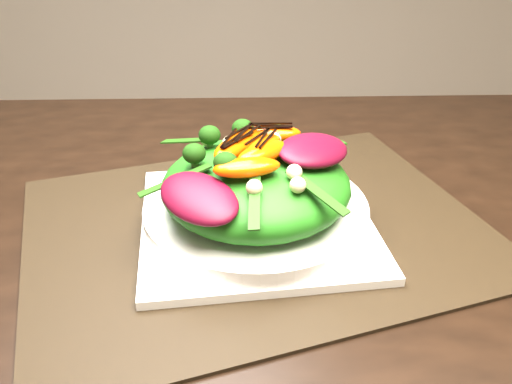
{
  "coord_description": "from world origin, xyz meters",
  "views": [
    {
      "loc": [
        0.04,
        -0.52,
        1.1
      ],
      "look_at": [
        0.05,
        0.01,
        0.8
      ],
      "focal_mm": 38.0,
      "sensor_mm": 36.0,
      "label": 1
    }
  ],
  "objects_px": {
    "placemat": "(256,226)",
    "lettuce_mound": "(256,185)",
    "salad_bowl": "(256,210)",
    "orange_segment": "(253,139)",
    "plate_base": "(256,221)",
    "dining_table": "(210,248)"
  },
  "relations": [
    {
      "from": "dining_table",
      "to": "salad_bowl",
      "type": "height_order",
      "value": "dining_table"
    },
    {
      "from": "orange_segment",
      "to": "dining_table",
      "type": "bearing_deg",
      "value": -143.05
    },
    {
      "from": "placemat",
      "to": "plate_base",
      "type": "distance_m",
      "value": 0.01
    },
    {
      "from": "placemat",
      "to": "lettuce_mound",
      "type": "bearing_deg",
      "value": 63.43
    },
    {
      "from": "plate_base",
      "to": "salad_bowl",
      "type": "bearing_deg",
      "value": 0.0
    },
    {
      "from": "placemat",
      "to": "salad_bowl",
      "type": "relative_size",
      "value": 2.01
    },
    {
      "from": "placemat",
      "to": "lettuce_mound",
      "type": "xyz_separation_m",
      "value": [
        0.0,
        0.0,
        0.06
      ]
    },
    {
      "from": "placemat",
      "to": "plate_base",
      "type": "height_order",
      "value": "plate_base"
    },
    {
      "from": "plate_base",
      "to": "lettuce_mound",
      "type": "bearing_deg",
      "value": 180.0
    },
    {
      "from": "placemat",
      "to": "orange_segment",
      "type": "relative_size",
      "value": 7.42
    },
    {
      "from": "lettuce_mound",
      "to": "dining_table",
      "type": "bearing_deg",
      "value": -168.55
    },
    {
      "from": "salad_bowl",
      "to": "orange_segment",
      "type": "height_order",
      "value": "orange_segment"
    },
    {
      "from": "dining_table",
      "to": "orange_segment",
      "type": "height_order",
      "value": "dining_table"
    },
    {
      "from": "orange_segment",
      "to": "placemat",
      "type": "bearing_deg",
      "value": -85.41
    },
    {
      "from": "plate_base",
      "to": "placemat",
      "type": "bearing_deg",
      "value": -126.87
    },
    {
      "from": "dining_table",
      "to": "placemat",
      "type": "distance_m",
      "value": 0.06
    },
    {
      "from": "dining_table",
      "to": "plate_base",
      "type": "distance_m",
      "value": 0.06
    },
    {
      "from": "orange_segment",
      "to": "salad_bowl",
      "type": "bearing_deg",
      "value": -85.41
    },
    {
      "from": "lettuce_mound",
      "to": "orange_segment",
      "type": "height_order",
      "value": "orange_segment"
    },
    {
      "from": "dining_table",
      "to": "plate_base",
      "type": "relative_size",
      "value": 6.14
    },
    {
      "from": "plate_base",
      "to": "dining_table",
      "type": "bearing_deg",
      "value": -168.55
    },
    {
      "from": "dining_table",
      "to": "placemat",
      "type": "height_order",
      "value": "dining_table"
    }
  ]
}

